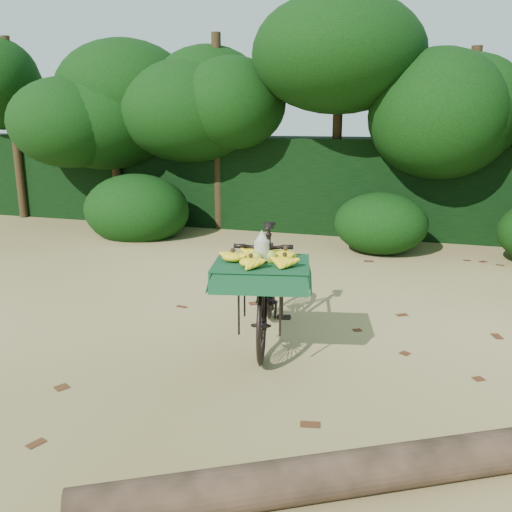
% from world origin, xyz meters
% --- Properties ---
extents(ground, '(80.00, 80.00, 0.00)m').
position_xyz_m(ground, '(0.00, 0.00, 0.00)').
color(ground, tan).
rests_on(ground, ground).
extents(vendor_bicycle, '(1.07, 1.99, 1.15)m').
position_xyz_m(vendor_bicycle, '(0.75, 0.26, 0.59)').
color(vendor_bicycle, black).
rests_on(vendor_bicycle, ground).
extents(fallen_log, '(3.31, 2.07, 0.27)m').
position_xyz_m(fallen_log, '(2.08, -1.68, 0.13)').
color(fallen_log, brown).
rests_on(fallen_log, ground).
extents(hedge_backdrop, '(26.00, 1.80, 1.80)m').
position_xyz_m(hedge_backdrop, '(0.00, 6.30, 0.90)').
color(hedge_backdrop, black).
rests_on(hedge_backdrop, ground).
extents(tree_row, '(14.50, 2.00, 4.00)m').
position_xyz_m(tree_row, '(-0.65, 5.50, 2.00)').
color(tree_row, black).
rests_on(tree_row, ground).
extents(bush_clumps, '(8.80, 1.70, 0.90)m').
position_xyz_m(bush_clumps, '(0.50, 4.30, 0.45)').
color(bush_clumps, black).
rests_on(bush_clumps, ground).
extents(leaf_litter, '(7.00, 7.30, 0.01)m').
position_xyz_m(leaf_litter, '(0.00, 0.65, 0.01)').
color(leaf_litter, '#4C2814').
rests_on(leaf_litter, ground).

